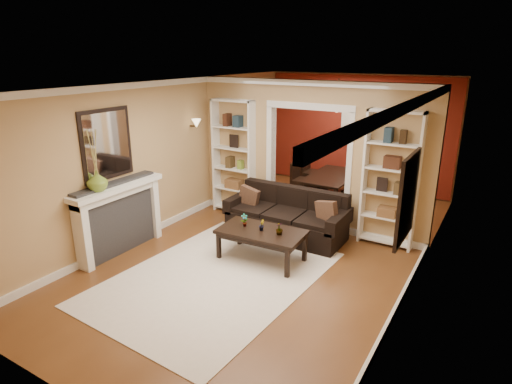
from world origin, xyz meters
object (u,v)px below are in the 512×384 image
Objects in this scene: sofa at (286,214)px; coffee_table at (261,245)px; dining_table at (333,188)px; fireplace at (121,219)px; bookshelf_left at (234,158)px; bookshelf_right at (391,180)px.

sofa is 1.60× the size of coffee_table.
sofa is 2.29m from dining_table.
fireplace is 4.70m from dining_table.
fireplace is (-0.54, -2.53, -0.57)m from bookshelf_left.
coffee_table is at bearing 23.47° from fireplace.
fireplace reaches higher than sofa.
sofa is 1.75m from bookshelf_left.
coffee_table is at bearing -45.65° from bookshelf_left.
fireplace is (-2.02, -1.95, 0.16)m from sofa.
bookshelf_left is at bearing 180.00° from bookshelf_right.
dining_table is at bearing 64.52° from fireplace.
dining_table is at bearing 88.53° from coffee_table.
coffee_table is 0.58× the size of bookshelf_left.
dining_table is (1.48, 1.70, -0.86)m from bookshelf_left.
bookshelf_right is at bearing 0.00° from bookshelf_left.
fireplace is (-3.64, -2.53, -0.57)m from bookshelf_right.
bookshelf_left reaches higher than coffee_table.
fireplace is 1.03× the size of dining_table.
bookshelf_right is 4.47m from fireplace.
fireplace is at bearing -145.20° from bookshelf_right.
dining_table is at bearing 90.17° from sofa.
bookshelf_left is 2.41m from dining_table.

